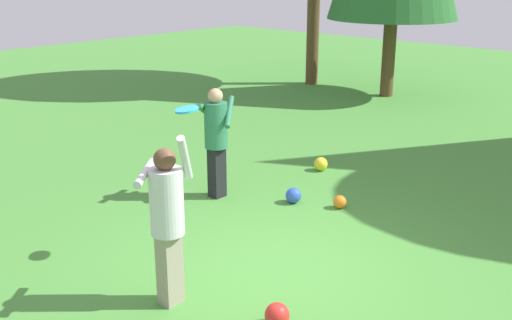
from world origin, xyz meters
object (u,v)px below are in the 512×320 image
at_px(frisbee, 187,109).
at_px(ball_yellow, 321,164).
at_px(person_catcher, 216,134).
at_px(ball_orange, 340,202).
at_px(ball_blue, 293,195).
at_px(ball_red, 277,315).
at_px(person_thrower, 167,213).

distance_m(frisbee, ball_yellow, 4.02).
bearing_deg(person_catcher, ball_orange, 81.06).
bearing_deg(frisbee, ball_orange, 78.73).
distance_m(person_catcher, ball_blue, 1.45).
relative_size(ball_orange, ball_red, 0.78).
height_order(person_thrower, frisbee, person_thrower).
bearing_deg(ball_blue, person_catcher, -150.88).
bearing_deg(ball_yellow, frisbee, -78.73).
bearing_deg(ball_yellow, person_catcher, -102.32).
height_order(frisbee, ball_blue, frisbee).
xyz_separation_m(frisbee, ball_yellow, (-0.71, 3.58, -1.68)).
xyz_separation_m(frisbee, ball_blue, (-0.14, 2.13, -1.68)).
distance_m(frisbee, ball_blue, 2.72).
relative_size(ball_orange, ball_yellow, 0.83).
bearing_deg(ball_blue, ball_yellow, 111.57).
bearing_deg(person_catcher, ball_red, 18.53).
distance_m(ball_orange, ball_yellow, 1.67).
bearing_deg(ball_yellow, ball_blue, -68.43).
bearing_deg(ball_orange, ball_red, -66.29).
distance_m(person_catcher, ball_yellow, 2.24).
height_order(ball_orange, ball_yellow, ball_yellow).
height_order(ball_blue, ball_yellow, same).
distance_m(person_thrower, frisbee, 1.35).
xyz_separation_m(person_thrower, ball_yellow, (-1.37, 4.46, -0.88)).
bearing_deg(frisbee, ball_red, -15.10).
distance_m(ball_blue, ball_orange, 0.68).
height_order(person_thrower, ball_blue, person_thrower).
xyz_separation_m(person_thrower, person_catcher, (-1.81, 2.44, -0.02)).
bearing_deg(ball_blue, person_thrower, -75.26).
distance_m(ball_blue, ball_yellow, 1.56).
bearing_deg(person_catcher, frisbee, 0.00).
bearing_deg(person_catcher, person_thrower, 0.08).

